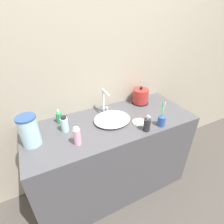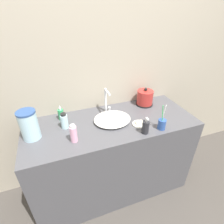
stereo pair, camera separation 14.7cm
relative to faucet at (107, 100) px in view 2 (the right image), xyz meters
name	(u,v)px [view 2 (the right image)]	position (x,y,z in m)	size (l,w,h in m)	color
ground_plane	(122,208)	(-0.01, -0.48, -0.96)	(12.00, 12.00, 0.00)	#47423D
wall_back	(99,59)	(-0.01, 0.15, 0.34)	(6.00, 0.04, 2.60)	#ADA38E
vanity_counter	(112,156)	(-0.01, -0.18, -0.55)	(1.49, 0.60, 0.83)	#4C4C51
sink_basin	(112,119)	(0.00, -0.16, -0.11)	(0.32, 0.29, 0.04)	silver
faucet	(107,100)	(0.00, 0.00, 0.00)	(0.06, 0.13, 0.24)	silver
electric_kettle	(145,98)	(0.41, 0.01, -0.06)	(0.17, 0.17, 0.18)	black
toothbrush_cup	(162,124)	(0.34, -0.41, -0.08)	(0.06, 0.06, 0.22)	#2D519E
lotion_bottle	(146,127)	(0.18, -0.41, -0.07)	(0.06, 0.06, 0.14)	#28282D
shampoo_bottle	(74,134)	(-0.36, -0.32, -0.06)	(0.05, 0.05, 0.15)	#EAA8C6
mouthwash_bottle	(61,114)	(-0.42, 0.02, -0.08)	(0.05, 0.05, 0.14)	#2D9956
hand_cream_bottle	(64,121)	(-0.40, -0.12, -0.06)	(0.06, 0.06, 0.14)	silver
soap_dish	(139,124)	(0.19, -0.30, -0.12)	(0.12, 0.12, 0.03)	silver
water_pitcher	(29,125)	(-0.66, -0.17, -0.01)	(0.13, 0.13, 0.23)	#B2DBEA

